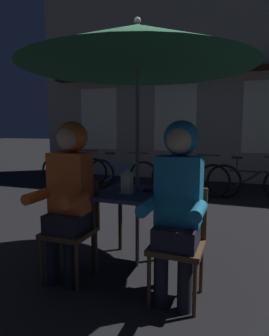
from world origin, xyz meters
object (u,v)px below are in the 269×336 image
object	(u,v)px
chair_left	(73,223)
person_right_hooded	(178,194)
patio_umbrella	(138,47)
lantern	(127,180)
bicycle_fourth	(252,182)
bicycle_second	(122,174)
bicycle_third	(188,178)
cafe_table	(137,202)
person_left_hooded	(69,186)
book	(155,190)
bicycle_nearest	(74,171)
chair_right	(179,237)

from	to	relation	value
chair_left	person_right_hooded	size ratio (longest dim) A/B	0.62
patio_umbrella	lantern	world-z (taller)	patio_umbrella
bicycle_fourth	bicycle_second	bearing A→B (deg)	179.33
patio_umbrella	bicycle_third	bearing A→B (deg)	91.66
cafe_table	person_left_hooded	bearing A→B (deg)	-138.43
person_right_hooded	bicycle_third	world-z (taller)	person_right_hooded
chair_left	book	world-z (taller)	chair_left
patio_umbrella	bicycle_nearest	xyz separation A→B (m)	(-2.84, 3.46, -1.71)
person_left_hooded	bicycle_nearest	xyz separation A→B (m)	(-2.36, 3.88, -0.50)
patio_umbrella	lantern	bearing A→B (deg)	-127.64
person_left_hooded	bicycle_fourth	world-z (taller)	person_left_hooded
lantern	person_right_hooded	distance (m)	0.64
patio_umbrella	book	size ratio (longest dim) A/B	11.55
chair_left	bicycle_second	world-z (taller)	chair_left
patio_umbrella	person_right_hooded	world-z (taller)	patio_umbrella
cafe_table	patio_umbrella	world-z (taller)	patio_umbrella
person_right_hooded	book	xyz separation A→B (m)	(-0.33, 0.51, -0.09)
lantern	person_left_hooded	bearing A→B (deg)	-140.71
bicycle_third	book	world-z (taller)	bicycle_third
chair_right	person_left_hooded	size ratio (longest dim) A/B	0.62
lantern	person_right_hooded	size ratio (longest dim) A/B	0.17
chair_left	person_right_hooded	distance (m)	1.03
lantern	chair_right	bearing A→B (deg)	-26.95
cafe_table	patio_umbrella	size ratio (longest dim) A/B	0.32
chair_right	book	size ratio (longest dim) A/B	4.35
lantern	person_left_hooded	distance (m)	0.53
bicycle_second	person_right_hooded	bearing A→B (deg)	-61.55
cafe_table	patio_umbrella	bearing A→B (deg)	0.00
person_right_hooded	bicycle_third	bearing A→B (deg)	98.68
patio_umbrella	bicycle_fourth	size ratio (longest dim) A/B	1.37
bicycle_nearest	cafe_table	bearing A→B (deg)	-50.61
patio_umbrella	book	world-z (taller)	patio_umbrella
cafe_table	bicycle_fourth	bearing A→B (deg)	71.32
cafe_table	bicycle_second	size ratio (longest dim) A/B	0.44
person_left_hooded	bicycle_third	size ratio (longest dim) A/B	0.84
patio_umbrella	chair_right	distance (m)	1.68
chair_right	bicycle_nearest	distance (m)	5.06
person_left_hooded	bicycle_nearest	size ratio (longest dim) A/B	0.84
person_right_hooded	chair_left	bearing A→B (deg)	176.61
cafe_table	lantern	xyz separation A→B (m)	(-0.07, -0.09, 0.22)
bicycle_second	bicycle_third	world-z (taller)	same
bicycle_nearest	person_left_hooded	bearing A→B (deg)	-58.73
lantern	book	size ratio (longest dim) A/B	1.16
chair_left	bicycle_second	bearing A→B (deg)	106.09
patio_umbrella	bicycle_third	size ratio (longest dim) A/B	1.39
bicycle_third	person_right_hooded	bearing A→B (deg)	-81.32
chair_right	bicycle_second	xyz separation A→B (m)	(-2.02, 3.67, -0.14)
patio_umbrella	lantern	distance (m)	1.20
person_left_hooded	bicycle_third	world-z (taller)	person_left_hooded
lantern	bicycle_nearest	bearing A→B (deg)	127.98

